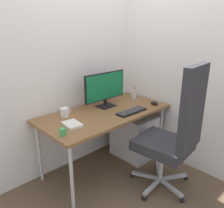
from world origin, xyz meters
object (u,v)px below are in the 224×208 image
at_px(mouse, 154,103).
at_px(notebook, 72,124).
at_px(filing_cabinet, 134,135).
at_px(monitor, 105,88).
at_px(coffee_mug, 65,112).
at_px(keyboard, 132,111).
at_px(desk_clamp_accessory, 63,132).
at_px(pen_holder, 134,94).
at_px(office_chair, 175,132).

bearing_deg(mouse, notebook, 168.41).
relative_size(filing_cabinet, mouse, 5.55).
relative_size(monitor, coffee_mug, 4.75).
height_order(keyboard, coffee_mug, coffee_mug).
bearing_deg(keyboard, desk_clamp_accessory, 177.34).
xyz_separation_m(mouse, notebook, (-1.07, 0.19, -0.01)).
relative_size(monitor, pen_holder, 3.20).
distance_m(mouse, notebook, 1.09).
xyz_separation_m(filing_cabinet, pen_holder, (0.17, 0.17, 0.49)).
bearing_deg(desk_clamp_accessory, monitor, 21.76).
bearing_deg(coffee_mug, pen_holder, -3.37).
distance_m(office_chair, notebook, 1.00).
bearing_deg(pen_holder, coffee_mug, 176.63).
height_order(office_chair, keyboard, office_chair).
bearing_deg(coffee_mug, keyboard, -33.72).
bearing_deg(filing_cabinet, coffee_mug, 165.01).
height_order(pen_holder, coffee_mug, pen_holder).
height_order(coffee_mug, desk_clamp_accessory, coffee_mug).
xyz_separation_m(filing_cabinet, monitor, (-0.33, 0.18, 0.67)).
height_order(filing_cabinet, mouse, mouse).
distance_m(filing_cabinet, pen_holder, 0.55).
bearing_deg(coffee_mug, monitor, -5.20).
relative_size(office_chair, monitor, 2.25).
height_order(filing_cabinet, coffee_mug, coffee_mug).
bearing_deg(keyboard, pen_holder, 38.59).
height_order(mouse, notebook, mouse).
bearing_deg(mouse, office_chair, -127.23).
relative_size(filing_cabinet, coffee_mug, 4.50).
height_order(filing_cabinet, notebook, notebook).
relative_size(office_chair, filing_cabinet, 2.37).
bearing_deg(pen_holder, desk_clamp_accessory, -166.80).
bearing_deg(coffee_mug, mouse, -23.39).
relative_size(keyboard, notebook, 1.92).
distance_m(mouse, desk_clamp_accessory, 1.25).
relative_size(coffee_mug, desk_clamp_accessory, 1.82).
distance_m(office_chair, filing_cabinet, 0.85).
height_order(office_chair, filing_cabinet, office_chair).
height_order(office_chair, monitor, office_chair).
distance_m(filing_cabinet, mouse, 0.52).
xyz_separation_m(monitor, pen_holder, (0.50, -0.01, -0.17)).
height_order(filing_cabinet, monitor, monitor).
distance_m(keyboard, coffee_mug, 0.73).
bearing_deg(monitor, coffee_mug, 174.80).
height_order(pen_holder, desk_clamp_accessory, pen_holder).
bearing_deg(monitor, mouse, -39.74).
distance_m(keyboard, mouse, 0.39).
distance_m(filing_cabinet, desk_clamp_accessory, 1.22).
height_order(keyboard, mouse, mouse).
distance_m(notebook, coffee_mug, 0.26).
bearing_deg(pen_holder, filing_cabinet, -135.79).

